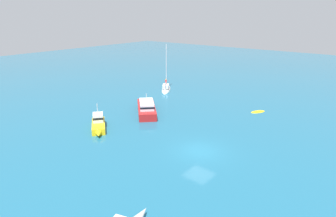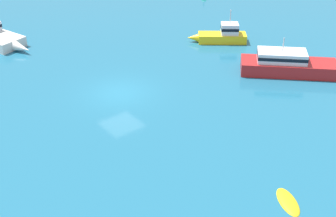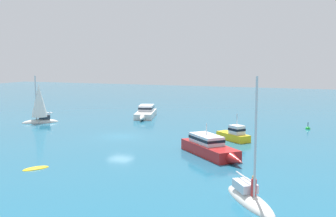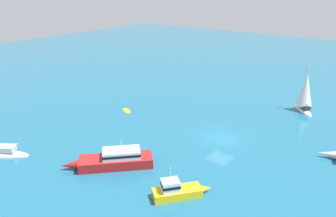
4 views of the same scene
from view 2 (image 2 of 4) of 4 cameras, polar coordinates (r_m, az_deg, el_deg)
name	(u,v)px [view 2 (image 2 of 4)]	position (r m, az deg, el deg)	size (l,w,h in m)	color
ground_plane	(120,93)	(32.59, -5.71, 1.88)	(160.00, 160.00, 0.00)	#1E607F
skiff	(288,202)	(23.90, 13.97, -10.68)	(1.73, 2.23, 0.31)	yellow
launch	(222,35)	(40.71, 6.39, 8.60)	(4.46, 3.85, 2.77)	yellow
motor_cruiser	(291,64)	(35.92, 14.29, 5.08)	(7.12, 7.00, 2.70)	#B21E1E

